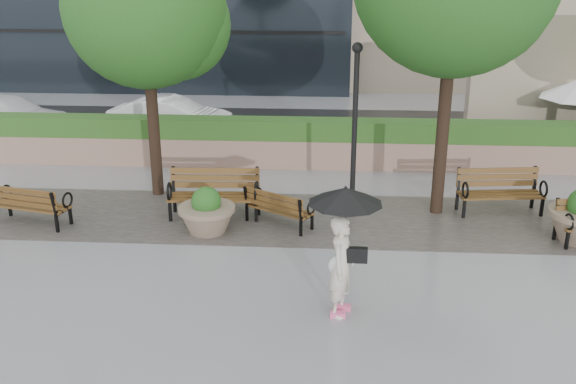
# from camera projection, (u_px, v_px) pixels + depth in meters

# --- Properties ---
(ground) EXTENTS (100.00, 100.00, 0.00)m
(ground) POSITION_uv_depth(u_px,v_px,m) (317.00, 281.00, 11.66)
(ground) COLOR gray
(ground) RESTS_ON ground
(cobble_strip) EXTENTS (28.00, 3.20, 0.01)m
(cobble_strip) POSITION_uv_depth(u_px,v_px,m) (320.00, 219.00, 14.48)
(cobble_strip) COLOR #383330
(cobble_strip) RESTS_ON ground
(hedge_wall) EXTENTS (24.00, 0.80, 1.35)m
(hedge_wall) POSITION_uv_depth(u_px,v_px,m) (323.00, 144.00, 18.01)
(hedge_wall) COLOR #926C5E
(hedge_wall) RESTS_ON ground
(asphalt_street) EXTENTS (40.00, 7.00, 0.00)m
(asphalt_street) POSITION_uv_depth(u_px,v_px,m) (325.00, 131.00, 21.99)
(asphalt_street) COLOR black
(asphalt_street) RESTS_ON ground
(bench_0) EXTENTS (1.81, 1.07, 0.92)m
(bench_0) POSITION_uv_depth(u_px,v_px,m) (32.00, 213.00, 14.11)
(bench_0) COLOR brown
(bench_0) RESTS_ON ground
(bench_1) EXTENTS (2.06, 0.91, 1.08)m
(bench_1) POSITION_uv_depth(u_px,v_px,m) (214.00, 204.00, 14.50)
(bench_1) COLOR brown
(bench_1) RESTS_ON ground
(bench_2) EXTENTS (1.62, 1.32, 0.82)m
(bench_2) POSITION_uv_depth(u_px,v_px,m) (279.00, 215.00, 14.04)
(bench_2) COLOR brown
(bench_2) RESTS_ON ground
(bench_3) EXTENTS (1.97, 0.97, 1.02)m
(bench_3) POSITION_uv_depth(u_px,v_px,m) (499.00, 201.00, 14.74)
(bench_3) COLOR brown
(bench_3) RESTS_ON ground
(planter_left) EXTENTS (1.22, 1.22, 1.02)m
(planter_left) POSITION_uv_depth(u_px,v_px,m) (207.00, 215.00, 13.65)
(planter_left) COLOR #7F6B56
(planter_left) RESTS_ON ground
(lamppost) EXTENTS (0.28, 0.28, 3.85)m
(lamppost) POSITION_uv_depth(u_px,v_px,m) (354.00, 139.00, 14.50)
(lamppost) COLOR black
(lamppost) RESTS_ON ground
(tree_0) EXTENTS (3.77, 3.73, 6.39)m
(tree_0) POSITION_uv_depth(u_px,v_px,m) (153.00, 12.00, 14.64)
(tree_0) COLOR black
(tree_0) RESTS_ON ground
(car_left) EXTENTS (4.71, 2.43, 1.31)m
(car_left) POSITION_uv_depth(u_px,v_px,m) (8.00, 116.00, 21.24)
(car_left) COLOR white
(car_left) RESTS_ON ground
(car_right) EXTENTS (4.13, 1.84, 1.32)m
(car_right) POSITION_uv_depth(u_px,v_px,m) (172.00, 117.00, 21.10)
(car_right) COLOR white
(car_right) RESTS_ON ground
(pedestrian) EXTENTS (1.19, 1.19, 2.18)m
(pedestrian) POSITION_uv_depth(u_px,v_px,m) (343.00, 239.00, 10.17)
(pedestrian) COLOR beige
(pedestrian) RESTS_ON ground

